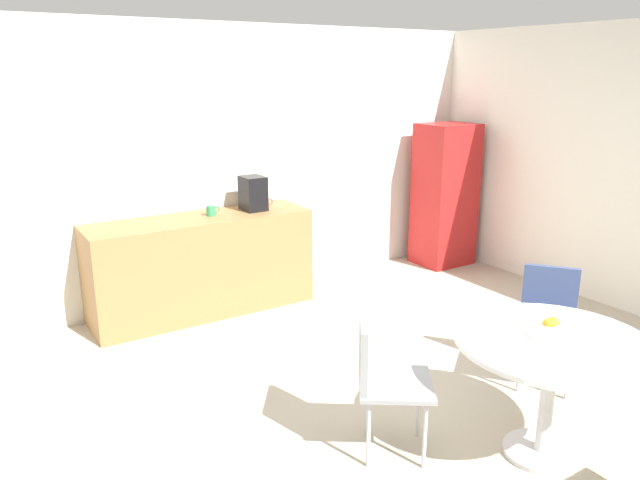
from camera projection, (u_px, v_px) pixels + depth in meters
ground_plane at (425, 438)px, 3.70m from camera, size 6.00×6.00×0.00m
wall_back at (219, 165)px, 5.78m from camera, size 6.00×0.10×2.60m
counter_block at (202, 265)px, 5.54m from camera, size 2.02×0.60×0.90m
locker_cabinet at (445, 195)px, 6.87m from camera, size 0.60×0.50×1.60m
round_table at (551, 362)px, 3.39m from camera, size 1.09×1.09×0.73m
chair_navy at (548, 312)px, 4.29m from camera, size 0.59×0.59×0.83m
chair_gray at (379, 370)px, 3.45m from camera, size 0.58×0.58×0.83m
fruit_bowl at (547, 329)px, 3.39m from camera, size 0.21×0.21×0.11m
mug_white at (265, 203)px, 5.78m from camera, size 0.13×0.08×0.09m
mug_green at (211, 211)px, 5.46m from camera, size 0.13×0.08×0.09m
coffee_maker at (253, 193)px, 5.66m from camera, size 0.20×0.24×0.32m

